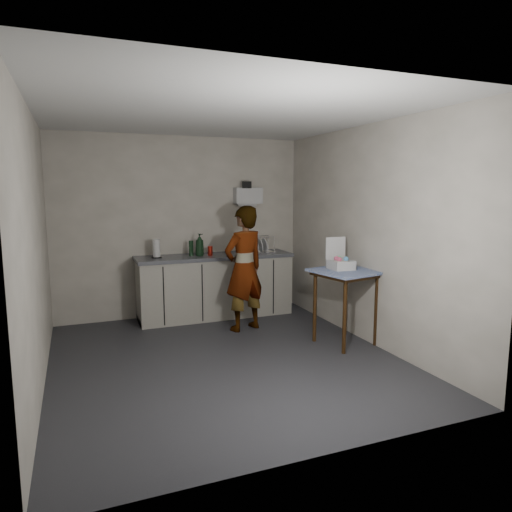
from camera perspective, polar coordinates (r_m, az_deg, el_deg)
name	(u,v)px	position (r m, az deg, el deg)	size (l,w,h in m)	color
ground	(225,359)	(5.13, -3.87, -12.73)	(4.00, 4.00, 0.00)	#2D2C32
wall_back	(182,227)	(6.73, -9.21, 3.59)	(3.60, 0.02, 2.60)	#B0A999
wall_right	(366,235)	(5.62, 13.64, 2.57)	(0.02, 4.00, 2.60)	#B0A999
wall_left	(36,249)	(4.60, -25.75, 0.77)	(0.02, 4.00, 2.60)	#B0A999
ceiling	(223,114)	(4.85, -4.18, 17.27)	(3.60, 4.00, 0.01)	white
kitchen_counter	(215,288)	(6.68, -5.13, -3.95)	(2.24, 0.62, 0.91)	black
wall_shelf	(248,196)	(6.93, -1.01, 7.53)	(0.42, 0.18, 0.37)	silver
side_table	(346,280)	(5.51, 11.18, -2.91)	(0.82, 0.82, 0.90)	#3C210D
standing_man	(244,269)	(5.95, -1.50, -1.58)	(0.60, 0.39, 1.64)	#B2A593
soap_bottle	(200,245)	(6.47, -7.06, 1.40)	(0.12, 0.12, 0.32)	black
soda_can	(210,251)	(6.52, -5.75, 0.65)	(0.07, 0.07, 0.13)	red
dark_bottle	(191,248)	(6.50, -8.11, 0.96)	(0.06, 0.06, 0.22)	black
paper_towel	(156,249)	(6.40, -12.34, 0.86)	(0.14, 0.14, 0.26)	black
dish_rack	(261,249)	(6.77, 0.60, 0.90)	(0.36, 0.27, 0.25)	silver
bakery_box	(340,262)	(5.53, 10.49, -0.76)	(0.27, 0.28, 0.37)	silver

